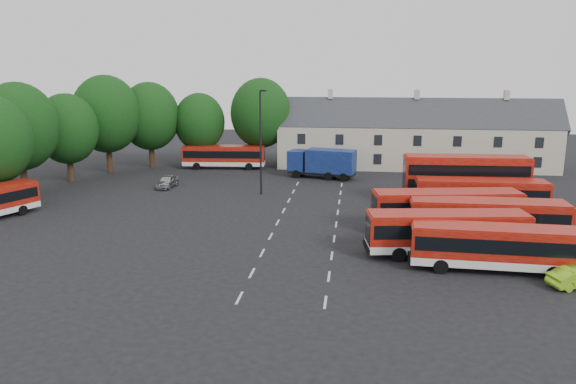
# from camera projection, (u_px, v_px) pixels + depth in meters

# --- Properties ---
(ground) EXTENTS (140.00, 140.00, 0.00)m
(ground) POSITION_uv_depth(u_px,v_px,m) (274.00, 229.00, 46.09)
(ground) COLOR black
(ground) RESTS_ON ground
(lane_markings) EXTENTS (5.15, 33.80, 0.01)m
(lane_markings) POSITION_uv_depth(u_px,v_px,m) (307.00, 223.00, 47.73)
(lane_markings) COLOR beige
(lane_markings) RESTS_ON ground
(treeline) EXTENTS (29.92, 32.59, 12.01)m
(treeline) POSITION_uv_depth(u_px,v_px,m) (123.00, 121.00, 65.79)
(treeline) COLOR black
(treeline) RESTS_ON ground
(terrace_houses) EXTENTS (35.70, 7.13, 10.06)m
(terrace_houses) POSITION_uv_depth(u_px,v_px,m) (415.00, 138.00, 72.59)
(terrace_houses) COLOR beige
(terrace_houses) RESTS_ON ground
(bus_row_a) EXTENTS (10.79, 2.99, 3.02)m
(bus_row_a) POSITION_uv_depth(u_px,v_px,m) (495.00, 245.00, 36.39)
(bus_row_a) COLOR silver
(bus_row_a) RESTS_ON ground
(bus_row_b) EXTENTS (11.42, 4.06, 3.16)m
(bus_row_b) POSITION_uv_depth(u_px,v_px,m) (447.00, 230.00, 39.30)
(bus_row_b) COLOR silver
(bus_row_b) RESTS_ON ground
(bus_row_c) EXTENTS (11.61, 2.84, 3.27)m
(bus_row_c) POSITION_uv_depth(u_px,v_px,m) (487.00, 217.00, 42.34)
(bus_row_c) COLOR silver
(bus_row_c) RESTS_ON ground
(bus_row_d) EXTENTS (12.06, 4.55, 3.33)m
(bus_row_d) POSITION_uv_depth(u_px,v_px,m) (447.00, 207.00, 45.12)
(bus_row_d) COLOR silver
(bus_row_d) RESTS_ON ground
(bus_row_e) EXTENTS (11.44, 2.68, 3.23)m
(bus_row_e) POSITION_uv_depth(u_px,v_px,m) (481.00, 194.00, 50.00)
(bus_row_e) COLOR silver
(bus_row_e) RESTS_ON ground
(bus_dd_south) EXTENTS (11.69, 3.12, 4.76)m
(bus_dd_south) POSITION_uv_depth(u_px,v_px,m) (466.00, 177.00, 53.56)
(bus_dd_south) COLOR silver
(bus_dd_south) RESTS_ON ground
(bus_dd_north) EXTENTS (10.16, 3.32, 4.09)m
(bus_dd_north) POSITION_uv_depth(u_px,v_px,m) (467.00, 177.00, 55.25)
(bus_dd_north) COLOR silver
(bus_dd_north) RESTS_ON ground
(bus_north) EXTENTS (10.67, 3.18, 2.97)m
(bus_north) POSITION_uv_depth(u_px,v_px,m) (224.00, 155.00, 72.41)
(bus_north) COLOR silver
(bus_north) RESTS_ON ground
(box_truck) EXTENTS (8.26, 4.25, 3.45)m
(box_truck) POSITION_uv_depth(u_px,v_px,m) (323.00, 162.00, 66.23)
(box_truck) COLOR black
(box_truck) RESTS_ON ground
(silver_car) EXTENTS (1.77, 3.97, 1.32)m
(silver_car) POSITION_uv_depth(u_px,v_px,m) (167.00, 181.00, 61.55)
(silver_car) COLOR #ADAFB5
(silver_car) RESTS_ON ground
(lamppost) EXTENTS (0.75, 0.33, 10.75)m
(lamppost) POSITION_uv_depth(u_px,v_px,m) (261.00, 140.00, 57.08)
(lamppost) COLOR black
(lamppost) RESTS_ON ground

